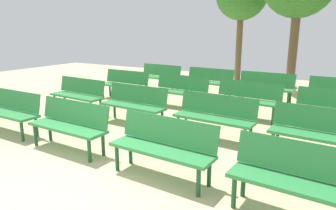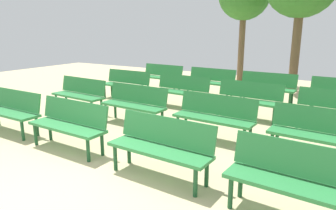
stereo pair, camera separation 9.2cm
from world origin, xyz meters
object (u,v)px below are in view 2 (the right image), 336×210
bench_r1_c0 (80,93)px  bench_r2_c2 (248,98)px  bench_r1_c1 (135,102)px  bench_r1_c3 (321,132)px  bench_r1_c2 (215,114)px  bench_r3_c2 (267,86)px  bench_r0_c2 (161,144)px  bench_r3_c1 (210,80)px  bench_r0_c0 (11,108)px  bench_r2_c1 (181,89)px  bench_r0_c3 (299,178)px  bench_r3_c0 (161,75)px  bench_r2_c0 (126,83)px  bench_r0_c1 (70,122)px

bench_r1_c0 → bench_r2_c2: same height
bench_r1_c1 → bench_r1_c3: bearing=1.1°
bench_r1_c1 → bench_r1_c2: 1.96m
bench_r3_c2 → bench_r0_c2: bearing=-90.4°
bench_r1_c1 → bench_r3_c1: 3.75m
bench_r0_c0 → bench_r2_c1: same height
bench_r0_c3 → bench_r1_c3: 1.89m
bench_r1_c3 → bench_r2_c2: bearing=136.2°
bench_r0_c2 → bench_r0_c0: bearing=-178.9°
bench_r0_c2 → bench_r2_c1: size_ratio=1.00×
bench_r1_c2 → bench_r0_c3: bearing=-44.1°
bench_r1_c1 → bench_r1_c3: size_ratio=1.00×
bench_r1_c1 → bench_r3_c0: bearing=116.6°
bench_r1_c1 → bench_r1_c0: bearing=179.3°
bench_r3_c0 → bench_r3_c2: (3.76, -0.13, 0.00)m
bench_r1_c1 → bench_r3_c2: bearing=63.2°
bench_r1_c2 → bench_r2_c2: same height
bench_r1_c1 → bench_r2_c0: bearing=135.6°
bench_r2_c1 → bench_r0_c1: bearing=-90.7°
bench_r0_c0 → bench_r2_c1: (2.04, 3.69, 0.00)m
bench_r2_c0 → bench_r0_c3: bearing=-33.4°
bench_r0_c3 → bench_r2_c0: size_ratio=1.01×
bench_r0_c2 → bench_r3_c1: bearing=109.2°
bench_r2_c1 → bench_r3_c0: bearing=137.0°
bench_r1_c3 → bench_r2_c2: (-1.78, 1.90, 0.00)m
bench_r0_c1 → bench_r1_c3: bearing=25.6°
bench_r0_c3 → bench_r2_c0: (-5.60, 3.87, 0.00)m
bench_r0_c1 → bench_r1_c3: size_ratio=0.99×
bench_r0_c2 → bench_r0_c1: bearing=-179.1°
bench_r3_c0 → bench_r3_c2: bearing=1.4°
bench_r1_c2 → bench_r3_c1: (-1.74, 3.75, 0.00)m
bench_r0_c2 → bench_r0_c3: bearing=-0.2°
bench_r3_c1 → bench_r3_c2: size_ratio=1.01×
bench_r1_c0 → bench_r1_c1: size_ratio=1.00×
bench_r2_c2 → bench_r3_c1: size_ratio=1.00×
bench_r3_c2 → bench_r0_c0: bearing=-124.7°
bench_r2_c2 → bench_r3_c2: size_ratio=1.01×
bench_r1_c2 → bench_r3_c1: size_ratio=1.00×
bench_r1_c0 → bench_r1_c2: size_ratio=1.00×
bench_r1_c0 → bench_r1_c1: 1.88m
bench_r0_c1 → bench_r0_c3: 3.87m
bench_r1_c0 → bench_r3_c1: bearing=63.3°
bench_r1_c2 → bench_r1_c3: same height
bench_r1_c0 → bench_r1_c3: bearing=1.4°
bench_r1_c3 → bench_r3_c1: bearing=136.5°
bench_r1_c1 → bench_r0_c1: bearing=-89.5°
bench_r1_c0 → bench_r2_c1: same height
bench_r0_c1 → bench_r0_c3: (3.87, -0.13, 0.00)m
bench_r2_c0 → bench_r3_c0: (0.08, 1.90, 0.00)m
bench_r1_c0 → bench_r3_c2: same height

